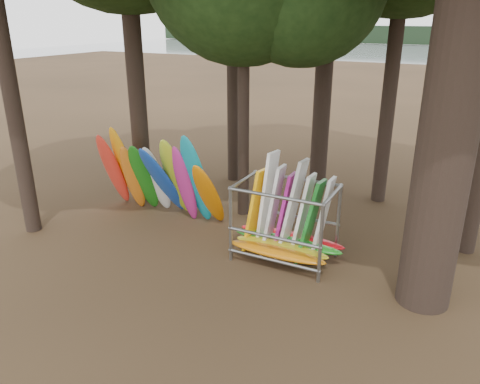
% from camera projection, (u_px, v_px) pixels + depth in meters
% --- Properties ---
extents(ground, '(120.00, 120.00, 0.00)m').
position_uv_depth(ground, '(235.00, 262.00, 12.59)').
color(ground, '#47331E').
rests_on(ground, ground).
extents(lake, '(160.00, 160.00, 0.00)m').
position_uv_depth(lake, '(444.00, 65.00, 62.49)').
color(lake, gray).
rests_on(lake, ground).
extents(far_shore, '(160.00, 4.00, 4.00)m').
position_uv_depth(far_shore, '(467.00, 36.00, 103.37)').
color(far_shore, black).
rests_on(far_shore, ground).
extents(kayak_row, '(4.50, 2.05, 3.15)m').
position_uv_depth(kayak_row, '(161.00, 179.00, 14.96)').
color(kayak_row, red).
rests_on(kayak_row, ground).
extents(storage_rack, '(3.14, 1.56, 2.87)m').
position_uv_depth(storage_rack, '(285.00, 225.00, 12.45)').
color(storage_rack, gray).
rests_on(storage_rack, ground).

